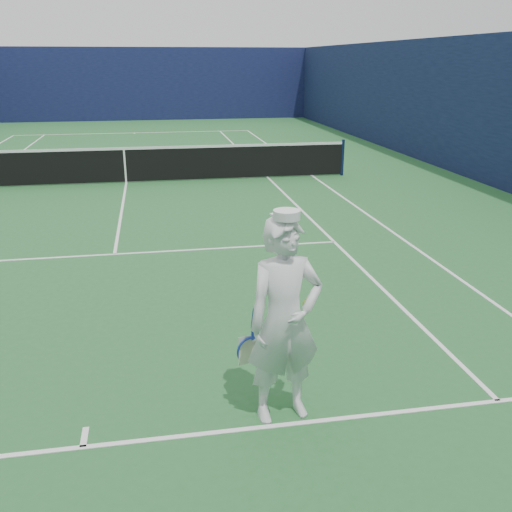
{
  "coord_description": "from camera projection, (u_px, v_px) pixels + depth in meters",
  "views": [
    {
      "loc": [
        0.77,
        -16.39,
        3.31
      ],
      "look_at": [
        1.9,
        -10.2,
        1.14
      ],
      "focal_mm": 40.0,
      "sensor_mm": 36.0,
      "label": 1
    }
  ],
  "objects": [
    {
      "name": "ground",
      "position": [
        126.0,
        183.0,
        16.19
      ],
      "size": [
        80.0,
        80.0,
        0.0
      ],
      "primitive_type": "plane",
      "color": "#24602D",
      "rests_on": "ground"
    },
    {
      "name": "tennis_player",
      "position": [
        285.0,
        321.0,
        5.3
      ],
      "size": [
        0.87,
        0.6,
        2.07
      ],
      "rotation": [
        0.0,
        0.0,
        0.17
      ],
      "color": "white",
      "rests_on": "ground"
    },
    {
      "name": "tennis_net",
      "position": [
        125.0,
        163.0,
        16.01
      ],
      "size": [
        12.88,
        0.09,
        1.07
      ],
      "color": "#141E4C",
      "rests_on": "ground"
    },
    {
      "name": "windscreen_fence",
      "position": [
        121.0,
        111.0,
        15.54
      ],
      "size": [
        20.12,
        36.12,
        4.0
      ],
      "color": "#10153D",
      "rests_on": "ground"
    },
    {
      "name": "court_markings",
      "position": [
        126.0,
        183.0,
        16.19
      ],
      "size": [
        11.03,
        23.83,
        0.01
      ],
      "color": "white",
      "rests_on": "ground"
    }
  ]
}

